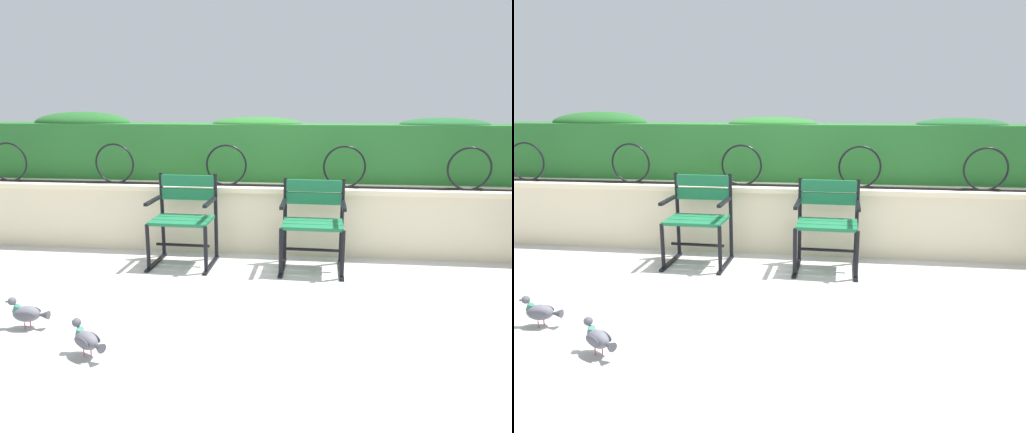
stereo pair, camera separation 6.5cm
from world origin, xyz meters
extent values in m
plane|color=#B7B5AF|center=(0.00, 0.00, 0.00)|extent=(60.00, 60.00, 0.00)
cube|color=beige|center=(0.00, 0.96, 0.32)|extent=(6.94, 0.35, 0.64)
cube|color=beige|center=(0.00, 0.96, 0.66)|extent=(6.94, 0.41, 0.05)
cylinder|color=black|center=(0.00, 0.88, 0.70)|extent=(6.41, 0.02, 0.02)
torus|color=black|center=(-2.74, 0.88, 0.90)|extent=(0.42, 0.02, 0.42)
torus|color=black|center=(-1.57, 0.88, 0.90)|extent=(0.42, 0.02, 0.42)
torus|color=black|center=(-0.39, 0.88, 0.90)|extent=(0.42, 0.02, 0.42)
torus|color=black|center=(0.79, 0.88, 0.90)|extent=(0.42, 0.02, 0.42)
torus|color=black|center=(1.97, 0.88, 0.90)|extent=(0.42, 0.02, 0.42)
cube|color=#236028|center=(0.00, 1.44, 0.99)|extent=(6.80, 0.60, 0.60)
ellipsoid|color=#215A23|center=(-2.15, 1.44, 1.29)|extent=(1.13, 0.54, 0.25)
ellipsoid|color=#245F25|center=(-0.14, 1.44, 1.29)|extent=(0.98, 0.54, 0.15)
ellipsoid|color=#1F5729|center=(1.84, 1.44, 1.29)|extent=(0.92, 0.54, 0.14)
cube|color=#19663D|center=(-0.73, 0.24, 0.44)|extent=(0.55, 0.14, 0.03)
cube|color=#19663D|center=(-0.73, 0.37, 0.44)|extent=(0.55, 0.14, 0.03)
cube|color=#19663D|center=(-0.72, 0.51, 0.44)|extent=(0.55, 0.14, 0.03)
cube|color=#19663D|center=(-0.72, 0.61, 0.78)|extent=(0.54, 0.04, 0.11)
cube|color=#19663D|center=(-0.72, 0.61, 0.64)|extent=(0.54, 0.04, 0.11)
cylinder|color=black|center=(-0.45, 0.60, 0.42)|extent=(0.04, 0.04, 0.85)
cylinder|color=black|center=(-0.46, 0.17, 0.22)|extent=(0.04, 0.04, 0.44)
cube|color=black|center=(-0.45, 0.36, 0.01)|extent=(0.05, 0.52, 0.02)
cube|color=black|center=(-0.45, 0.36, 0.62)|extent=(0.05, 0.40, 0.03)
cylinder|color=black|center=(-0.99, 0.62, 0.42)|extent=(0.04, 0.04, 0.85)
cylinder|color=black|center=(-1.00, 0.19, 0.22)|extent=(0.04, 0.04, 0.44)
cube|color=black|center=(-1.00, 0.38, 0.01)|extent=(0.05, 0.52, 0.02)
cube|color=black|center=(-1.00, 0.38, 0.62)|extent=(0.05, 0.40, 0.03)
cylinder|color=black|center=(-0.73, 0.37, 0.20)|extent=(0.52, 0.04, 0.03)
cube|color=#19663D|center=(0.49, 0.23, 0.44)|extent=(0.54, 0.14, 0.03)
cube|color=#19663D|center=(0.49, 0.36, 0.44)|extent=(0.54, 0.14, 0.03)
cube|color=#19663D|center=(0.49, 0.50, 0.44)|extent=(0.54, 0.14, 0.03)
cube|color=#19663D|center=(0.50, 0.60, 0.75)|extent=(0.54, 0.04, 0.11)
cube|color=#19663D|center=(0.50, 0.60, 0.63)|extent=(0.54, 0.04, 0.11)
cylinder|color=black|center=(0.77, 0.60, 0.41)|extent=(0.04, 0.04, 0.82)
cylinder|color=black|center=(0.76, 0.17, 0.22)|extent=(0.04, 0.04, 0.44)
cube|color=black|center=(0.76, 0.36, 0.01)|extent=(0.05, 0.52, 0.02)
cube|color=black|center=(0.76, 0.36, 0.62)|extent=(0.05, 0.40, 0.03)
cylinder|color=black|center=(0.23, 0.61, 0.41)|extent=(0.04, 0.04, 0.82)
cylinder|color=black|center=(0.22, 0.18, 0.22)|extent=(0.04, 0.04, 0.44)
cube|color=black|center=(0.22, 0.37, 0.01)|extent=(0.05, 0.52, 0.02)
cube|color=black|center=(0.22, 0.37, 0.62)|extent=(0.05, 0.40, 0.03)
cylinder|color=black|center=(0.49, 0.36, 0.20)|extent=(0.51, 0.04, 0.03)
ellipsoid|color=#5B5B66|center=(-0.86, -1.34, 0.11)|extent=(0.21, 0.18, 0.11)
cylinder|color=#2D6B56|center=(-0.92, -1.31, 0.14)|extent=(0.07, 0.07, 0.06)
sphere|color=#494951|center=(-0.94, -1.29, 0.20)|extent=(0.06, 0.06, 0.06)
cone|color=black|center=(-0.97, -1.28, 0.19)|extent=(0.03, 0.02, 0.01)
cone|color=#404047|center=(-0.76, -1.40, 0.10)|extent=(0.10, 0.09, 0.06)
ellipsoid|color=#4E4E56|center=(-0.88, -1.38, 0.11)|extent=(0.13, 0.09, 0.07)
ellipsoid|color=#4E4E56|center=(-0.83, -1.31, 0.11)|extent=(0.13, 0.09, 0.07)
cylinder|color=#C6515B|center=(-0.88, -1.35, 0.03)|extent=(0.01, 0.01, 0.05)
cylinder|color=#C6515B|center=(-0.84, -1.33, 0.03)|extent=(0.01, 0.01, 0.05)
ellipsoid|color=#5B5B66|center=(-1.44, -1.03, 0.11)|extent=(0.20, 0.11, 0.11)
cylinder|color=#2D6B56|center=(-1.51, -1.04, 0.14)|extent=(0.06, 0.05, 0.06)
sphere|color=#494951|center=(-1.53, -1.04, 0.20)|extent=(0.06, 0.06, 0.06)
cone|color=black|center=(-1.56, -1.04, 0.19)|extent=(0.02, 0.02, 0.01)
cone|color=#404047|center=(-1.33, -1.03, 0.10)|extent=(0.08, 0.06, 0.06)
ellipsoid|color=#4E4E56|center=(-1.43, -1.08, 0.11)|extent=(0.14, 0.03, 0.07)
ellipsoid|color=#4E4E56|center=(-1.43, -0.99, 0.11)|extent=(0.14, 0.03, 0.07)
cylinder|color=#C6515B|center=(-1.45, -1.05, 0.03)|extent=(0.01, 0.01, 0.05)
cylinder|color=#C6515B|center=(-1.43, -1.02, 0.03)|extent=(0.01, 0.01, 0.05)
camera|label=1|loc=(0.46, -3.82, 1.50)|focal=33.27mm
camera|label=2|loc=(0.53, -3.81, 1.50)|focal=33.27mm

